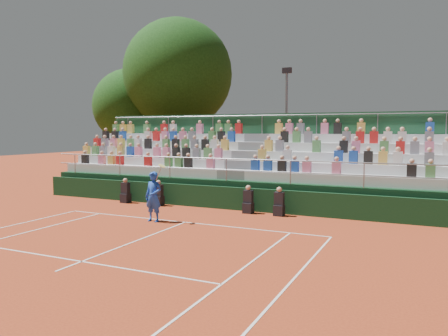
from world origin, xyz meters
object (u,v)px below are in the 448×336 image
at_px(tennis_player, 153,197).
at_px(tree_west, 130,106).
at_px(tree_east, 178,74).
at_px(floodlight_mast, 286,116).

relative_size(tennis_player, tree_west, 0.27).
xyz_separation_m(tree_west, tree_east, (4.09, 0.29, 2.25)).
bearing_deg(floodlight_mast, tree_east, -178.99).
xyz_separation_m(tennis_player, tree_east, (-7.26, 14.03, 6.62)).
bearing_deg(tree_west, tree_east, 4.10).
bearing_deg(tree_west, floodlight_mast, 2.04).
relative_size(tennis_player, tree_east, 0.19).
relative_size(tennis_player, floodlight_mast, 0.29).
height_order(tennis_player, floodlight_mast, floodlight_mast).
distance_m(tennis_player, floodlight_mast, 14.62).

